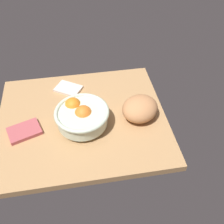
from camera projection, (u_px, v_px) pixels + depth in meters
ground_plane at (83, 120)px, 109.49cm from camera, size 69.37×59.65×3.00cm
fruit_bowl at (82, 115)px, 102.11cm from camera, size 21.47×21.47×9.66cm
bread_loaf at (141, 108)px, 105.77cm from camera, size 20.22×19.64×9.05cm
napkin_folded at (69, 89)px, 120.66cm from camera, size 14.00×13.00×1.13cm
napkin_spare at (25, 131)px, 102.24cm from camera, size 14.49×12.32×1.55cm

